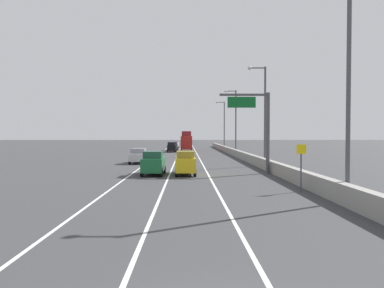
% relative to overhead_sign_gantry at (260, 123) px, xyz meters
% --- Properties ---
extents(ground_plane, '(320.00, 320.00, 0.00)m').
position_rel_overhead_sign_gantry_xyz_m(ground_plane, '(-6.35, 37.36, -4.73)').
color(ground_plane, '#38383A').
extents(lane_stripe_left, '(0.16, 130.00, 0.00)m').
position_rel_overhead_sign_gantry_xyz_m(lane_stripe_left, '(-11.85, 28.36, -4.73)').
color(lane_stripe_left, silver).
rests_on(lane_stripe_left, ground_plane).
extents(lane_stripe_center, '(0.16, 130.00, 0.00)m').
position_rel_overhead_sign_gantry_xyz_m(lane_stripe_center, '(-8.35, 28.36, -4.73)').
color(lane_stripe_center, silver).
rests_on(lane_stripe_center, ground_plane).
extents(lane_stripe_right, '(0.16, 130.00, 0.00)m').
position_rel_overhead_sign_gantry_xyz_m(lane_stripe_right, '(-4.85, 28.36, -4.73)').
color(lane_stripe_right, silver).
rests_on(lane_stripe_right, ground_plane).
extents(jersey_barrier_right, '(0.60, 120.00, 1.10)m').
position_rel_overhead_sign_gantry_xyz_m(jersey_barrier_right, '(1.34, 13.36, -4.18)').
color(jersey_barrier_right, gray).
rests_on(jersey_barrier_right, ground_plane).
extents(overhead_sign_gantry, '(4.68, 0.36, 7.50)m').
position_rel_overhead_sign_gantry_xyz_m(overhead_sign_gantry, '(0.00, 0.00, 0.00)').
color(overhead_sign_gantry, '#47474C').
rests_on(overhead_sign_gantry, ground_plane).
extents(speed_advisory_sign, '(0.60, 0.11, 3.00)m').
position_rel_overhead_sign_gantry_xyz_m(speed_advisory_sign, '(0.44, -10.49, -2.96)').
color(speed_advisory_sign, '#4C4C51').
rests_on(speed_advisory_sign, ground_plane).
extents(lamp_post_right_near, '(2.14, 0.44, 11.44)m').
position_rel_overhead_sign_gantry_xyz_m(lamp_post_right_near, '(1.62, -13.89, 1.76)').
color(lamp_post_right_near, '#4C4C51').
rests_on(lamp_post_right_near, ground_plane).
extents(lamp_post_right_second, '(2.14, 0.44, 11.44)m').
position_rel_overhead_sign_gantry_xyz_m(lamp_post_right_second, '(1.97, 7.81, 1.76)').
color(lamp_post_right_second, '#4C4C51').
rests_on(lamp_post_right_second, ground_plane).
extents(lamp_post_right_third, '(2.14, 0.44, 11.44)m').
position_rel_overhead_sign_gantry_xyz_m(lamp_post_right_third, '(1.65, 29.51, 1.76)').
color(lamp_post_right_third, '#4C4C51').
rests_on(lamp_post_right_third, ground_plane).
extents(lamp_post_right_fourth, '(2.14, 0.44, 11.44)m').
position_rel_overhead_sign_gantry_xyz_m(lamp_post_right_fourth, '(1.94, 51.21, 1.76)').
color(lamp_post_right_fourth, '#4C4C51').
rests_on(lamp_post_right_fourth, ground_plane).
extents(car_silver_0, '(2.09, 4.71, 1.89)m').
position_rel_overhead_sign_gantry_xyz_m(car_silver_0, '(-12.77, 11.83, -3.78)').
color(car_silver_0, '#B7B7BC').
rests_on(car_silver_0, ground_plane).
extents(car_yellow_1, '(1.87, 4.43, 2.15)m').
position_rel_overhead_sign_gantry_xyz_m(car_yellow_1, '(-6.92, -0.85, -3.66)').
color(car_yellow_1, gold).
rests_on(car_yellow_1, ground_plane).
extents(car_gray_2, '(1.96, 4.60, 1.91)m').
position_rel_overhead_sign_gantry_xyz_m(car_gray_2, '(-9.81, 48.56, -3.77)').
color(car_gray_2, slate).
rests_on(car_gray_2, ground_plane).
extents(car_green_3, '(1.97, 4.26, 2.14)m').
position_rel_overhead_sign_gantry_xyz_m(car_green_3, '(-9.77, -0.95, -3.67)').
color(car_green_3, '#196033').
rests_on(car_green_3, ground_plane).
extents(car_white_4, '(1.85, 4.58, 2.04)m').
position_rel_overhead_sign_gantry_xyz_m(car_white_4, '(-9.78, 62.25, -3.71)').
color(car_white_4, white).
rests_on(car_white_4, ground_plane).
extents(car_black_5, '(1.92, 4.26, 2.06)m').
position_rel_overhead_sign_gantry_xyz_m(car_black_5, '(-9.91, 40.07, -3.71)').
color(car_black_5, black).
rests_on(car_black_5, ground_plane).
extents(box_truck, '(2.47, 9.34, 4.34)m').
position_rel_overhead_sign_gantry_xyz_m(box_truck, '(-6.81, 45.69, -2.74)').
color(box_truck, '#A51E19').
rests_on(box_truck, ground_plane).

